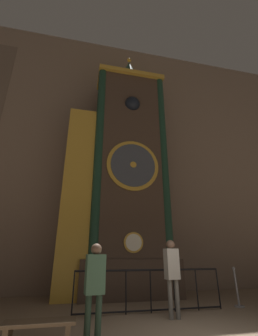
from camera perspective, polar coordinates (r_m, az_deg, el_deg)
The scene contains 7 objects.
cathedral_back_wall at distance 11.41m, azimuth 0.00°, elevation 5.11°, with size 24.00×0.32×12.95m.
clock_tower at distance 9.51m, azimuth -2.11°, elevation -1.28°, with size 4.46×1.80×11.15m.
railing_fence at distance 6.92m, azimuth 5.50°, elevation -28.04°, with size 4.12×0.05×1.05m.
visitor_near at distance 4.56m, azimuth -8.69°, elevation -26.66°, with size 0.37×0.26×1.63m.
visitor_far at distance 6.32m, azimuth 10.85°, elevation -23.92°, with size 0.37×0.27×1.79m.
stanchion_post at distance 8.29m, azimuth 25.84°, elevation -26.72°, with size 0.28×0.28×1.07m.
visitor_bench at distance 4.62m, azimuth -21.96°, elevation -33.95°, with size 1.13×0.40×0.44m.
Camera 1 is at (-2.31, -3.93, 1.44)m, focal length 24.00 mm.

